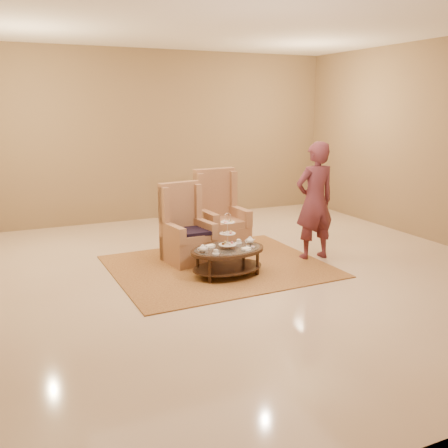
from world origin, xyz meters
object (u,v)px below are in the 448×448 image
armchair_left (186,236)px  armchair_right (220,223)px  tea_table (228,253)px  person (315,201)px

armchair_left → armchair_right: 0.88m
tea_table → armchair_left: size_ratio=0.93×
armchair_left → person: (1.90, -0.67, 0.51)m
person → armchair_left: bearing=-19.7°
tea_table → armchair_right: 1.40m
tea_table → armchair_right: bearing=66.9°
armchair_right → armchair_left: bearing=-154.6°
tea_table → armchair_right: size_ratio=0.85×
armchair_left → armchair_right: size_ratio=0.91×
tea_table → armchair_right: (0.46, 1.31, 0.12)m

